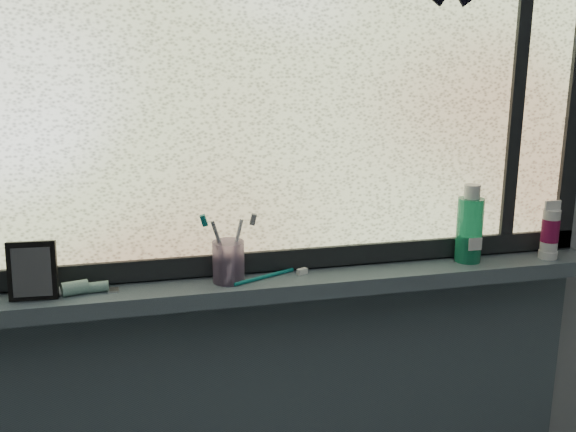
# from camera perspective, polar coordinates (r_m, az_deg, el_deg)

# --- Properties ---
(wall_back) EXTENTS (3.00, 0.01, 2.50)m
(wall_back) POSITION_cam_1_polar(r_m,az_deg,el_deg) (1.58, -0.20, 3.42)
(wall_back) COLOR #9EA3A8
(wall_back) RESTS_ON ground
(windowsill) EXTENTS (1.62, 0.14, 0.04)m
(windowsill) POSITION_cam_1_polar(r_m,az_deg,el_deg) (1.58, 0.44, -6.02)
(windowsill) COLOR #50616B
(windowsill) RESTS_ON wall_back
(window_pane) EXTENTS (1.50, 0.01, 1.00)m
(window_pane) POSITION_cam_1_polar(r_m,az_deg,el_deg) (1.53, -0.00, 13.60)
(window_pane) COLOR silver
(window_pane) RESTS_ON wall_back
(frame_bottom) EXTENTS (1.60, 0.03, 0.05)m
(frame_bottom) POSITION_cam_1_polar(r_m,az_deg,el_deg) (1.61, 0.03, -3.77)
(frame_bottom) COLOR black
(frame_bottom) RESTS_ON windowsill
(frame_mullion) EXTENTS (0.03, 0.03, 1.00)m
(frame_mullion) POSITION_cam_1_polar(r_m,az_deg,el_deg) (1.77, 19.86, 12.89)
(frame_mullion) COLOR black
(frame_mullion) RESTS_ON wall_back
(vanity_mirror) EXTENTS (0.11, 0.06, 0.13)m
(vanity_mirror) POSITION_cam_1_polar(r_m,az_deg,el_deg) (1.52, -21.77, -4.54)
(vanity_mirror) COLOR black
(vanity_mirror) RESTS_ON windowsill
(toothpaste_tube) EXTENTS (0.18, 0.07, 0.03)m
(toothpaste_tube) POSITION_cam_1_polar(r_m,az_deg,el_deg) (1.53, -17.70, -6.05)
(toothpaste_tube) COLOR silver
(toothpaste_tube) RESTS_ON windowsill
(toothbrush_cup) EXTENTS (0.09, 0.09, 0.10)m
(toothbrush_cup) POSITION_cam_1_polar(r_m,az_deg,el_deg) (1.53, -5.31, -4.06)
(toothbrush_cup) COLOR #AD8BB8
(toothbrush_cup) RESTS_ON windowsill
(toothbrush_lying) EXTENTS (0.20, 0.11, 0.01)m
(toothbrush_lying) POSITION_cam_1_polar(r_m,az_deg,el_deg) (1.55, -2.13, -5.34)
(toothbrush_lying) COLOR #0D7875
(toothbrush_lying) RESTS_ON windowsill
(mouthwash_bottle) EXTENTS (0.08, 0.08, 0.17)m
(mouthwash_bottle) POSITION_cam_1_polar(r_m,az_deg,el_deg) (1.72, 15.86, -0.64)
(mouthwash_bottle) COLOR #21AB74
(mouthwash_bottle) RESTS_ON windowsill
(cream_tube) EXTENTS (0.05, 0.05, 0.11)m
(cream_tube) POSITION_cam_1_polar(r_m,az_deg,el_deg) (1.82, 22.30, -0.97)
(cream_tube) COLOR silver
(cream_tube) RESTS_ON windowsill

